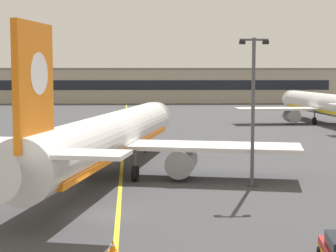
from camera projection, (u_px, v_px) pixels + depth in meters
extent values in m
plane|color=#3D3D3F|center=(99.00, 215.00, 34.18)|extent=(400.00, 400.00, 0.00)
cube|color=yellow|center=(123.00, 149.00, 64.02)|extent=(7.31, 179.87, 0.01)
cylinder|color=white|center=(111.00, 135.00, 46.86)|extent=(10.86, 36.04, 3.80)
cone|color=white|center=(154.00, 117.00, 65.80)|extent=(4.05, 3.26, 3.61)
cone|color=white|center=(7.00, 170.00, 27.79)|extent=(3.35, 3.31, 2.85)
cube|color=orange|center=(111.00, 147.00, 46.96)|extent=(10.22, 33.20, 0.44)
cube|color=black|center=(151.00, 113.00, 63.87)|extent=(3.01, 1.64, 0.60)
cube|color=white|center=(112.00, 144.00, 47.53)|extent=(32.32, 11.05, 0.36)
cylinder|color=gray|center=(41.00, 158.00, 47.70)|extent=(2.97, 3.98, 2.30)
cylinder|color=black|center=(49.00, 155.00, 49.52)|extent=(1.95, 0.56, 1.95)
cylinder|color=gray|center=(182.00, 162.00, 45.64)|extent=(2.97, 3.98, 2.30)
cylinder|color=black|center=(185.00, 159.00, 47.45)|extent=(1.95, 0.56, 1.95)
cube|color=orange|center=(34.00, 86.00, 30.92)|extent=(1.34, 4.78, 7.20)
cylinder|color=white|center=(36.00, 74.00, 31.14)|extent=(0.91, 2.44, 2.40)
cube|color=white|center=(31.00, 153.00, 30.69)|extent=(11.34, 4.93, 0.24)
cylinder|color=#4C4C51|center=(146.00, 139.00, 61.29)|extent=(0.24, 0.24, 1.60)
cylinder|color=black|center=(146.00, 148.00, 61.39)|extent=(0.57, 0.96, 0.90)
cylinder|color=#4C4C51|center=(74.00, 158.00, 45.50)|extent=(0.24, 0.24, 1.60)
cylinder|color=black|center=(74.00, 171.00, 45.61)|extent=(0.65, 1.35, 1.30)
cylinder|color=#4C4C51|center=(135.00, 160.00, 44.63)|extent=(0.24, 0.24, 1.60)
cylinder|color=black|center=(135.00, 173.00, 44.74)|extent=(0.65, 1.35, 1.30)
cylinder|color=white|center=(325.00, 104.00, 95.84)|extent=(5.51, 35.12, 3.69)
cone|color=white|center=(292.00, 99.00, 114.44)|extent=(3.63, 2.71, 3.51)
cube|color=gold|center=(325.00, 110.00, 95.94)|extent=(5.29, 32.33, 0.43)
cube|color=black|center=(295.00, 96.00, 112.55)|extent=(2.82, 1.21, 0.58)
cube|color=white|center=(324.00, 109.00, 96.50)|extent=(31.29, 6.28, 0.35)
cylinder|color=gray|center=(292.00, 116.00, 95.14)|extent=(2.41, 3.61, 2.23)
cylinder|color=black|center=(289.00, 115.00, 96.93)|extent=(1.91, 0.27, 1.90)
cylinder|color=#4C4C51|center=(299.00, 110.00, 110.00)|extent=(0.23, 0.23, 1.55)
cylinder|color=black|center=(299.00, 115.00, 110.10)|extent=(0.43, 0.89, 0.87)
cylinder|color=#4C4C51|center=(315.00, 115.00, 93.86)|extent=(0.23, 0.23, 1.55)
cylinder|color=black|center=(314.00, 121.00, 93.97)|extent=(0.45, 1.28, 1.26)
cylinder|color=#515156|center=(253.00, 113.00, 42.43)|extent=(0.28, 0.28, 11.49)
cylinder|color=#333338|center=(252.00, 185.00, 42.98)|extent=(0.90, 0.90, 0.10)
cube|color=#515156|center=(254.00, 40.00, 41.89)|extent=(2.20, 0.16, 0.16)
cube|color=black|center=(242.00, 42.00, 41.89)|extent=(0.44, 0.36, 0.28)
cube|color=black|center=(266.00, 42.00, 41.94)|extent=(0.44, 0.36, 0.28)
cone|color=orange|center=(122.00, 147.00, 63.82)|extent=(0.36, 0.36, 0.55)
cylinder|color=white|center=(122.00, 146.00, 63.82)|extent=(0.23, 0.23, 0.07)
cube|color=orange|center=(122.00, 149.00, 63.85)|extent=(0.44, 0.44, 0.03)
cone|color=orange|center=(113.00, 245.00, 27.23)|extent=(0.36, 0.36, 0.55)
cylinder|color=white|center=(113.00, 245.00, 27.23)|extent=(0.23, 0.23, 0.07)
cube|color=orange|center=(113.00, 251.00, 27.26)|extent=(0.44, 0.44, 0.03)
cube|color=#B2A893|center=(123.00, 86.00, 164.40)|extent=(125.64, 12.00, 9.89)
cube|color=black|center=(122.00, 85.00, 158.34)|extent=(120.61, 0.12, 2.80)
cube|color=gray|center=(123.00, 69.00, 163.90)|extent=(126.04, 12.40, 0.40)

